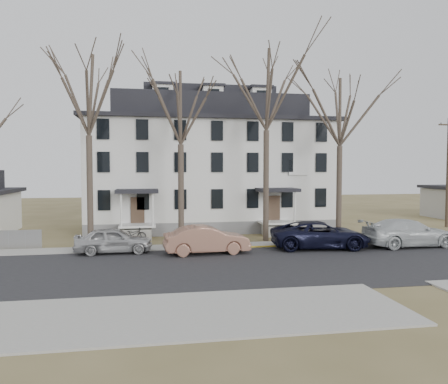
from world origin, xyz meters
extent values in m
plane|color=olive|center=(0.00, 0.00, 0.00)|extent=(120.00, 120.00, 0.00)
cube|color=#27272A|center=(0.00, 2.00, 0.00)|extent=(120.00, 10.00, 0.04)
cube|color=#A09F97|center=(0.00, 8.00, 0.00)|extent=(120.00, 2.00, 0.08)
cube|color=#A09F97|center=(-8.00, -5.00, 0.00)|extent=(20.00, 5.00, 0.08)
cube|color=gold|center=(5.00, 7.10, 0.00)|extent=(14.00, 0.25, 0.06)
cube|color=slate|center=(-2.00, 18.00, 0.50)|extent=(20.00, 10.00, 1.00)
cube|color=silver|center=(-2.00, 18.00, 5.00)|extent=(20.00, 10.00, 8.00)
cube|color=black|center=(-2.00, 18.00, 9.10)|extent=(20.80, 10.80, 0.30)
cube|color=black|center=(-2.00, 18.00, 10.25)|extent=(16.00, 7.00, 2.00)
cube|color=black|center=(-2.00, 18.00, 11.65)|extent=(11.00, 4.50, 0.80)
cube|color=white|center=(-8.00, 12.04, 1.00)|extent=(2.60, 2.00, 0.16)
cube|color=white|center=(2.50, 12.04, 1.00)|extent=(2.60, 2.00, 0.16)
cube|color=white|center=(4.50, 12.92, 5.20)|extent=(1.60, 0.08, 1.20)
cylinder|color=#473B31|center=(-11.00, 9.80, 3.64)|extent=(0.40, 0.40, 7.28)
cylinder|color=#473B31|center=(-5.00, 9.80, 3.38)|extent=(0.40, 0.40, 6.76)
cylinder|color=#473B31|center=(1.00, 9.80, 3.90)|extent=(0.40, 0.40, 7.80)
cylinder|color=#473B31|center=(6.50, 9.80, 3.38)|extent=(0.40, 0.40, 6.76)
cylinder|color=#3D3023|center=(18.50, 14.00, 4.75)|extent=(0.28, 0.28, 9.50)
imported|color=#B5B5B5|center=(-9.30, 6.80, 0.78)|extent=(4.60, 1.90, 1.56)
imported|color=#8F614D|center=(-3.80, 5.67, 0.84)|extent=(5.19, 2.10, 1.68)
imported|color=black|center=(3.57, 6.15, 0.86)|extent=(6.52, 3.60, 1.73)
imported|color=silver|center=(9.51, 5.80, 0.89)|extent=(6.24, 2.75, 1.78)
imported|color=black|center=(-8.29, 11.10, 0.49)|extent=(1.89, 0.80, 0.97)
imported|color=black|center=(-10.21, 10.60, 0.45)|extent=(1.57, 0.89, 0.91)
camera|label=1|loc=(-7.24, -20.00, 5.13)|focal=35.00mm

